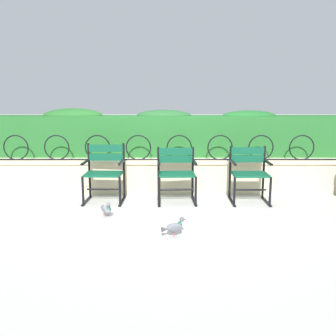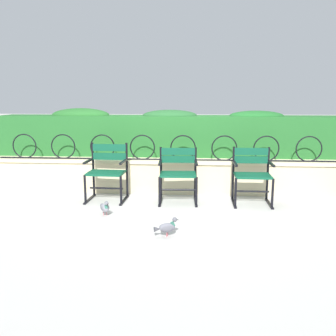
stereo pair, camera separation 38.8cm
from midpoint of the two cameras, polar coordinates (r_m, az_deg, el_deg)
ground_plane at (r=5.55m, az=-2.01°, el=-5.67°), size 60.00×60.00×0.00m
stone_wall at (r=6.20m, az=-1.78°, el=-1.20°), size 6.37×0.41×0.56m
iron_arch_fence at (r=6.05m, az=-2.98°, el=2.97°), size 5.85×0.02×0.42m
hedge_row at (r=6.59m, az=-2.00°, el=5.42°), size 6.24×0.66×0.83m
park_chair_left at (r=5.76m, az=-11.58°, el=-0.49°), size 0.61×0.54×0.88m
park_chair_centre at (r=5.63m, az=-0.51°, el=-0.68°), size 0.61×0.55×0.82m
park_chair_right at (r=5.71m, az=10.75°, el=-0.67°), size 0.57×0.52×0.84m
pigeon_near_chairs at (r=4.29m, az=-1.51°, el=-9.19°), size 0.28×0.16×0.22m
pigeon_far_side at (r=5.06m, az=-11.59°, el=-6.24°), size 0.19×0.27×0.22m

